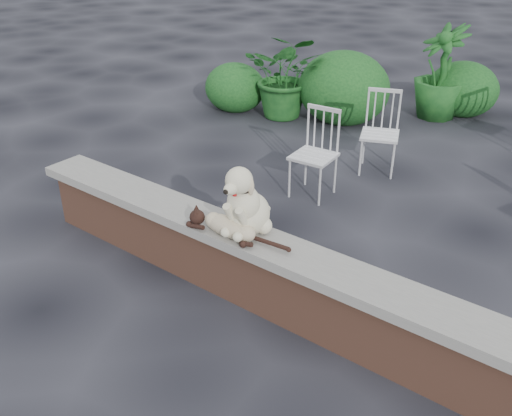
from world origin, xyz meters
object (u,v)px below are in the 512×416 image
Objects in this scene: chair_a at (380,133)px; chair_b at (314,155)px; cat at (229,226)px; potted_plant_b at (441,72)px; potted_plant_a at (286,75)px; dog at (249,197)px.

chair_a is 1.00× the size of chair_b.
chair_a and chair_b have the same top height.
potted_plant_b reaches higher than cat.
potted_plant_b is (1.76, 1.33, 0.05)m from potted_plant_a.
potted_plant_b reaches higher than chair_b.
chair_a is 2.28m from potted_plant_b.
potted_plant_b is at bearing 84.31° from chair_b.
chair_b is at bearing 104.48° from dog.
potted_plant_a is at bearing 132.13° from chair_a.
potted_plant_b is at bearing 37.01° from potted_plant_a.
dog is at bearing -59.01° from potted_plant_a.
potted_plant_a reaches higher than chair_b.
potted_plant_a is (-2.16, 3.88, -0.05)m from cat.
cat is at bearing -108.35° from chair_a.
cat is 2.01m from chair_b.
dog reaches higher than chair_b.
potted_plant_a reaches higher than dog.
chair_b is 0.70× the size of potted_plant_b.
cat is 5.22m from potted_plant_b.
cat is 2.95m from chair_a.
potted_plant_a is at bearing 126.70° from chair_b.
chair_b is (-0.47, 1.95, -0.20)m from cat.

